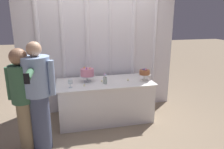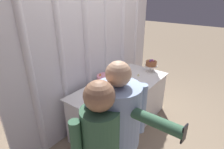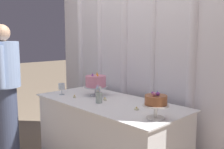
{
  "view_description": "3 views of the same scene",
  "coord_description": "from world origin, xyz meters",
  "px_view_note": "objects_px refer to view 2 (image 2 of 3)",
  "views": [
    {
      "loc": [
        -0.73,
        -3.55,
        1.92
      ],
      "look_at": [
        0.12,
        0.06,
        0.89
      ],
      "focal_mm": 33.99,
      "sensor_mm": 36.0,
      "label": 1
    },
    {
      "loc": [
        -2.12,
        -1.33,
        2.05
      ],
      "look_at": [
        -0.17,
        0.17,
        0.95
      ],
      "focal_mm": 29.41,
      "sensor_mm": 36.0,
      "label": 2
    },
    {
      "loc": [
        2.02,
        -1.77,
        1.44
      ],
      "look_at": [
        0.03,
        0.13,
        1.04
      ],
      "focal_mm": 41.26,
      "sensor_mm": 36.0,
      "label": 3
    }
  ],
  "objects_px": {
    "cake_display_nearleft": "(105,80)",
    "cake_display_nearright": "(151,64)",
    "tealight_near_right": "(138,75)",
    "guest_man_dark_suit": "(117,139)",
    "tealight_far_left": "(116,98)",
    "flower_vase": "(128,82)",
    "tealight_near_left": "(120,85)",
    "cake_table": "(122,105)",
    "wine_glass": "(106,100)"
  },
  "relations": [
    {
      "from": "cake_display_nearleft",
      "to": "cake_display_nearright",
      "type": "xyz_separation_m",
      "value": [
        1.04,
        -0.2,
        -0.02
      ]
    },
    {
      "from": "cake_display_nearright",
      "to": "tealight_near_right",
      "type": "distance_m",
      "value": 0.33
    },
    {
      "from": "tealight_near_right",
      "to": "guest_man_dark_suit",
      "type": "bearing_deg",
      "value": -156.45
    },
    {
      "from": "cake_display_nearleft",
      "to": "tealight_far_left",
      "type": "distance_m",
      "value": 0.31
    },
    {
      "from": "cake_display_nearleft",
      "to": "tealight_far_left",
      "type": "relative_size",
      "value": 7.77
    },
    {
      "from": "cake_display_nearleft",
      "to": "flower_vase",
      "type": "xyz_separation_m",
      "value": [
        0.29,
        -0.2,
        -0.08
      ]
    },
    {
      "from": "cake_display_nearleft",
      "to": "cake_display_nearright",
      "type": "distance_m",
      "value": 1.05
    },
    {
      "from": "tealight_near_right",
      "to": "guest_man_dark_suit",
      "type": "relative_size",
      "value": 0.03
    },
    {
      "from": "cake_display_nearleft",
      "to": "tealight_near_left",
      "type": "distance_m",
      "value": 0.31
    },
    {
      "from": "tealight_far_left",
      "to": "tealight_near_left",
      "type": "bearing_deg",
      "value": 26.32
    },
    {
      "from": "tealight_near_left",
      "to": "guest_man_dark_suit",
      "type": "bearing_deg",
      "value": -146.06
    },
    {
      "from": "tealight_far_left",
      "to": "tealight_near_right",
      "type": "bearing_deg",
      "value": 9.31
    },
    {
      "from": "cake_table",
      "to": "guest_man_dark_suit",
      "type": "xyz_separation_m",
      "value": [
        -1.1,
        -0.7,
        0.48
      ]
    },
    {
      "from": "cake_display_nearleft",
      "to": "tealight_far_left",
      "type": "bearing_deg",
      "value": -109.08
    },
    {
      "from": "tealight_near_left",
      "to": "cake_display_nearright",
      "type": "bearing_deg",
      "value": -8.59
    },
    {
      "from": "tealight_near_left",
      "to": "tealight_near_right",
      "type": "height_order",
      "value": "tealight_near_left"
    },
    {
      "from": "tealight_far_left",
      "to": "guest_man_dark_suit",
      "type": "relative_size",
      "value": 0.02
    },
    {
      "from": "tealight_far_left",
      "to": "guest_man_dark_suit",
      "type": "xyz_separation_m",
      "value": [
        -0.7,
        -0.53,
        0.1
      ]
    },
    {
      "from": "cake_table",
      "to": "cake_display_nearright",
      "type": "distance_m",
      "value": 0.9
    },
    {
      "from": "wine_glass",
      "to": "tealight_near_left",
      "type": "relative_size",
      "value": 3.5
    },
    {
      "from": "flower_vase",
      "to": "tealight_near_left",
      "type": "xyz_separation_m",
      "value": [
        -0.03,
        0.12,
        -0.07
      ]
    },
    {
      "from": "cake_display_nearleft",
      "to": "tealight_near_right",
      "type": "bearing_deg",
      "value": -8.74
    },
    {
      "from": "cake_display_nearleft",
      "to": "cake_display_nearright",
      "type": "height_order",
      "value": "cake_display_nearleft"
    },
    {
      "from": "cake_display_nearright",
      "to": "tealight_far_left",
      "type": "relative_size",
      "value": 6.71
    },
    {
      "from": "wine_glass",
      "to": "guest_man_dark_suit",
      "type": "bearing_deg",
      "value": -132.42
    },
    {
      "from": "wine_glass",
      "to": "tealight_far_left",
      "type": "bearing_deg",
      "value": 5.45
    },
    {
      "from": "cake_display_nearleft",
      "to": "tealight_far_left",
      "type": "height_order",
      "value": "cake_display_nearleft"
    },
    {
      "from": "tealight_near_left",
      "to": "tealight_near_right",
      "type": "distance_m",
      "value": 0.49
    },
    {
      "from": "wine_glass",
      "to": "cake_display_nearleft",
      "type": "bearing_deg",
      "value": 40.48
    },
    {
      "from": "tealight_far_left",
      "to": "tealight_near_left",
      "type": "distance_m",
      "value": 0.38
    },
    {
      "from": "cake_display_nearleft",
      "to": "tealight_near_right",
      "type": "xyz_separation_m",
      "value": [
        0.74,
        -0.11,
        -0.16
      ]
    },
    {
      "from": "cake_display_nearleft",
      "to": "wine_glass",
      "type": "distance_m",
      "value": 0.43
    },
    {
      "from": "cake_display_nearright",
      "to": "tealight_near_right",
      "type": "height_order",
      "value": "cake_display_nearright"
    },
    {
      "from": "tealight_near_left",
      "to": "guest_man_dark_suit",
      "type": "distance_m",
      "value": 1.26
    },
    {
      "from": "wine_glass",
      "to": "tealight_near_left",
      "type": "distance_m",
      "value": 0.61
    },
    {
      "from": "cake_table",
      "to": "cake_display_nearleft",
      "type": "relative_size",
      "value": 6.2
    },
    {
      "from": "cake_table",
      "to": "tealight_near_left",
      "type": "relative_size",
      "value": 43.6
    },
    {
      "from": "tealight_far_left",
      "to": "wine_glass",
      "type": "bearing_deg",
      "value": -174.55
    },
    {
      "from": "guest_man_dark_suit",
      "to": "flower_vase",
      "type": "bearing_deg",
      "value": 28.39
    },
    {
      "from": "cake_table",
      "to": "guest_man_dark_suit",
      "type": "height_order",
      "value": "guest_man_dark_suit"
    },
    {
      "from": "cake_table",
      "to": "cake_display_nearleft",
      "type": "xyz_separation_m",
      "value": [
        -0.31,
        0.08,
        0.54
      ]
    },
    {
      "from": "tealight_near_left",
      "to": "tealight_near_right",
      "type": "xyz_separation_m",
      "value": [
        0.49,
        -0.03,
        -0.0
      ]
    },
    {
      "from": "tealight_near_right",
      "to": "cake_display_nearleft",
      "type": "bearing_deg",
      "value": 171.26
    },
    {
      "from": "cake_display_nearleft",
      "to": "cake_display_nearright",
      "type": "bearing_deg",
      "value": -10.94
    },
    {
      "from": "cake_display_nearleft",
      "to": "wine_glass",
      "type": "xyz_separation_m",
      "value": [
        -0.32,
        -0.27,
        -0.07
      ]
    },
    {
      "from": "tealight_far_left",
      "to": "tealight_near_left",
      "type": "relative_size",
      "value": 0.9
    },
    {
      "from": "cake_display_nearleft",
      "to": "flower_vase",
      "type": "height_order",
      "value": "cake_display_nearleft"
    },
    {
      "from": "cake_table",
      "to": "tealight_near_right",
      "type": "distance_m",
      "value": 0.58
    },
    {
      "from": "wine_glass",
      "to": "tealight_near_left",
      "type": "bearing_deg",
      "value": 18.39
    },
    {
      "from": "wine_glass",
      "to": "flower_vase",
      "type": "distance_m",
      "value": 0.61
    }
  ]
}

